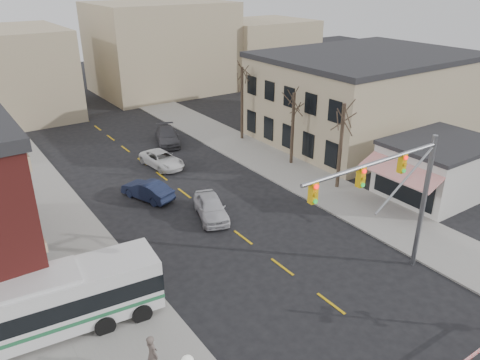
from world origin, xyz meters
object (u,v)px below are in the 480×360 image
at_px(car_b, 147,190).
at_px(car_c, 162,159).
at_px(pedestrian_far, 90,313).
at_px(car_d, 167,136).
at_px(pedestrian_near, 152,354).
at_px(car_a, 211,207).
at_px(transit_bus, 29,309).
at_px(traffic_signal_mast, 397,187).

height_order(car_b, car_c, car_b).
distance_m(car_b, pedestrian_far, 14.10).
relative_size(car_d, pedestrian_near, 2.70).
xyz_separation_m(car_a, pedestrian_near, (-9.28, -10.55, 0.30)).
relative_size(car_b, car_d, 0.85).
distance_m(transit_bus, car_b, 15.07).
bearing_deg(car_b, car_c, -145.67).
height_order(traffic_signal_mast, car_b, traffic_signal_mast).
distance_m(car_a, car_d, 16.21).
bearing_deg(pedestrian_near, pedestrian_far, 9.51).
bearing_deg(car_b, car_d, -143.44).
distance_m(car_a, car_b, 5.75).
bearing_deg(car_a, car_b, 133.38).
bearing_deg(transit_bus, car_c, 48.05).
height_order(traffic_signal_mast, car_c, traffic_signal_mast).
height_order(transit_bus, car_b, transit_bus).
relative_size(traffic_signal_mast, car_b, 2.14).
relative_size(car_a, pedestrian_far, 2.89).
xyz_separation_m(car_c, car_d, (3.12, 5.20, 0.09)).
distance_m(transit_bus, car_a, 14.16).
distance_m(car_a, car_c, 10.48).
bearing_deg(car_d, car_b, -103.00).
xyz_separation_m(car_b, pedestrian_far, (-8.12, -11.53, 0.19)).
relative_size(car_b, car_c, 0.92).
relative_size(transit_bus, car_a, 2.67).
bearing_deg(pedestrian_far, car_b, -3.53).
height_order(car_c, pedestrian_far, pedestrian_far).
xyz_separation_m(car_c, pedestrian_near, (-10.56, -20.95, 0.41)).
height_order(transit_bus, car_a, transit_bus).
bearing_deg(transit_bus, traffic_signal_mast, -19.75).
bearing_deg(car_d, traffic_signal_mast, -70.12).
xyz_separation_m(car_b, pedestrian_near, (-6.84, -15.75, 0.36)).
bearing_deg(car_a, traffic_signal_mast, -52.05).
bearing_deg(traffic_signal_mast, transit_bus, 160.25).
xyz_separation_m(car_a, pedestrian_far, (-10.56, -6.33, 0.13)).
distance_m(car_c, pedestrian_far, 20.49).
height_order(car_a, pedestrian_far, pedestrian_far).
relative_size(car_a, car_b, 1.05).
distance_m(car_c, pedestrian_near, 23.46).
distance_m(car_b, pedestrian_near, 17.17).
height_order(car_d, pedestrian_far, pedestrian_far).
relative_size(traffic_signal_mast, car_d, 1.81).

